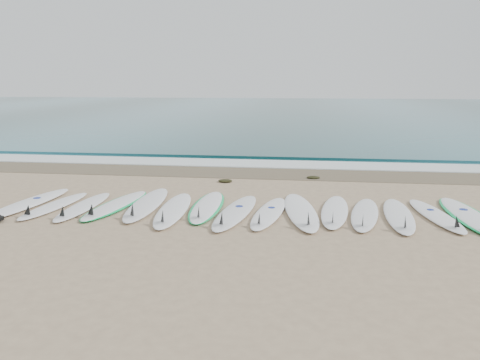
# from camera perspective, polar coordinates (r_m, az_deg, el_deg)

# --- Properties ---
(ground) EXTENTS (120.00, 120.00, 0.00)m
(ground) POSITION_cam_1_polar(r_m,az_deg,el_deg) (9.66, -0.37, -3.84)
(ground) COLOR tan
(ocean) EXTENTS (120.00, 55.00, 0.03)m
(ocean) POSITION_cam_1_polar(r_m,az_deg,el_deg) (41.80, 5.81, 8.44)
(ocean) COLOR #1E5963
(ocean) RESTS_ON ground
(wet_sand_band) EXTENTS (120.00, 1.80, 0.01)m
(wet_sand_band) POSITION_cam_1_polar(r_m,az_deg,el_deg) (13.62, 1.99, 0.89)
(wet_sand_band) COLOR brown
(wet_sand_band) RESTS_ON ground
(foam_band) EXTENTS (120.00, 1.40, 0.04)m
(foam_band) POSITION_cam_1_polar(r_m,az_deg,el_deg) (14.99, 2.51, 1.98)
(foam_band) COLOR silver
(foam_band) RESTS_ON ground
(wave_crest) EXTENTS (120.00, 1.00, 0.10)m
(wave_crest) POSITION_cam_1_polar(r_m,az_deg,el_deg) (16.45, 2.97, 2.99)
(wave_crest) COLOR #1E5963
(wave_crest) RESTS_ON ground
(surfboard_0) EXTENTS (0.86, 2.81, 0.35)m
(surfboard_0) POSITION_cam_1_polar(r_m,az_deg,el_deg) (11.03, -24.58, -2.61)
(surfboard_0) COLOR white
(surfboard_0) RESTS_ON ground
(surfboard_1) EXTENTS (0.73, 2.36, 0.30)m
(surfboard_1) POSITION_cam_1_polar(r_m,az_deg,el_deg) (10.65, -21.83, -2.93)
(surfboard_1) COLOR white
(surfboard_1) RESTS_ON ground
(surfboard_2) EXTENTS (0.51, 2.39, 0.31)m
(surfboard_2) POSITION_cam_1_polar(r_m,az_deg,el_deg) (10.36, -18.68, -3.08)
(surfboard_2) COLOR white
(surfboard_2) RESTS_ON ground
(surfboard_3) EXTENTS (0.95, 2.62, 0.33)m
(surfboard_3) POSITION_cam_1_polar(r_m,az_deg,el_deg) (10.30, -14.98, -2.96)
(surfboard_3) COLOR white
(surfboard_3) RESTS_ON ground
(surfboard_4) EXTENTS (0.76, 2.90, 0.37)m
(surfboard_4) POSITION_cam_1_polar(r_m,az_deg,el_deg) (10.17, -11.37, -2.88)
(surfboard_4) COLOR white
(surfboard_4) RESTS_ON ground
(surfboard_5) EXTENTS (0.77, 2.78, 0.35)m
(surfboard_5) POSITION_cam_1_polar(r_m,az_deg,el_deg) (9.65, -8.21, -3.61)
(surfboard_5) COLOR white
(surfboard_5) RESTS_ON ground
(surfboard_6) EXTENTS (0.70, 2.62, 0.33)m
(surfboard_6) POSITION_cam_1_polar(r_m,az_deg,el_deg) (9.87, -4.07, -3.22)
(surfboard_6) COLOR white
(surfboard_6) RESTS_ON ground
(surfboard_7) EXTENTS (0.89, 2.78, 0.35)m
(surfboard_7) POSITION_cam_1_polar(r_m,az_deg,el_deg) (9.38, -0.64, -3.94)
(surfboard_7) COLOR white
(surfboard_7) RESTS_ON ground
(surfboard_8) EXTENTS (0.84, 2.51, 0.31)m
(surfboard_8) POSITION_cam_1_polar(r_m,az_deg,el_deg) (9.36, 3.48, -4.03)
(surfboard_8) COLOR white
(surfboard_8) RESTS_ON ground
(surfboard_9) EXTENTS (0.98, 2.93, 0.37)m
(surfboard_9) POSITION_cam_1_polar(r_m,az_deg,el_deg) (9.51, 7.47, -3.80)
(surfboard_9) COLOR white
(surfboard_9) RESTS_ON ground
(surfboard_10) EXTENTS (0.81, 2.60, 0.33)m
(surfboard_10) POSITION_cam_1_polar(r_m,az_deg,el_deg) (9.65, 11.46, -3.76)
(surfboard_10) COLOR white
(surfboard_10) RESTS_ON ground
(surfboard_11) EXTENTS (0.94, 2.55, 0.32)m
(surfboard_11) POSITION_cam_1_polar(r_m,az_deg,el_deg) (9.59, 14.96, -4.04)
(surfboard_11) COLOR white
(surfboard_11) RESTS_ON ground
(surfboard_12) EXTENTS (0.74, 2.62, 0.33)m
(surfboard_12) POSITION_cam_1_polar(r_m,az_deg,el_deg) (9.68, 18.81, -4.11)
(surfboard_12) COLOR white
(surfboard_12) RESTS_ON ground
(surfboard_13) EXTENTS (0.85, 2.48, 0.31)m
(surfboard_13) POSITION_cam_1_polar(r_m,az_deg,el_deg) (9.96, 22.87, -4.00)
(surfboard_13) COLOR white
(surfboard_13) RESTS_ON ground
(surfboard_14) EXTENTS (0.79, 2.88, 0.36)m
(surfboard_14) POSITION_cam_1_polar(r_m,az_deg,el_deg) (10.18, 26.18, -3.96)
(surfboard_14) COLOR white
(surfboard_14) RESTS_ON ground
(seaweed_near) EXTENTS (0.38, 0.30, 0.07)m
(seaweed_near) POSITION_cam_1_polar(r_m,az_deg,el_deg) (12.38, -1.81, -0.09)
(seaweed_near) COLOR black
(seaweed_near) RESTS_ON ground
(seaweed_far) EXTENTS (0.36, 0.28, 0.07)m
(seaweed_far) POSITION_cam_1_polar(r_m,az_deg,el_deg) (12.97, 8.92, 0.31)
(seaweed_far) COLOR black
(seaweed_far) RESTS_ON ground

